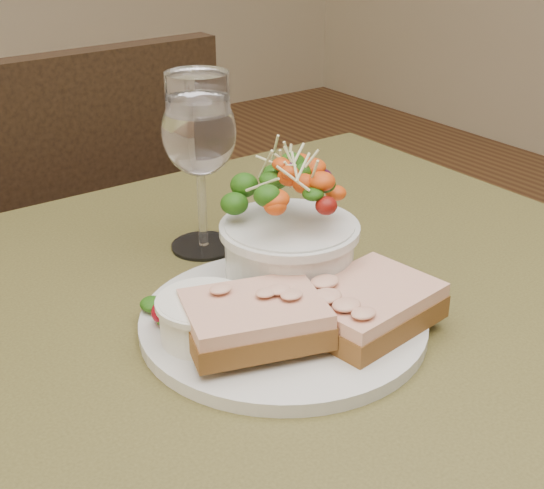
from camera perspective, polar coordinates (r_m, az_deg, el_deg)
cafe_table at (r=0.75m, az=2.49°, el=-12.09°), size 0.80×0.80×0.75m
chair_far at (r=1.47m, az=-14.65°, el=-8.94°), size 0.43×0.43×0.90m
dinner_plate at (r=0.67m, az=0.84°, el=-5.82°), size 0.25×0.25×0.01m
sandwich_front at (r=0.65m, az=7.18°, el=-4.58°), size 0.13×0.10×0.03m
sandwich_back at (r=0.62m, az=-1.33°, el=-5.63°), size 0.13×0.11×0.03m
ramekin at (r=0.63m, az=-5.10°, el=-5.42°), size 0.07×0.07×0.04m
salad_bowl at (r=0.69m, az=1.33°, el=1.42°), size 0.12×0.12×0.13m
garnish at (r=0.67m, az=-7.66°, el=-4.85°), size 0.05×0.04×0.02m
wine_glass at (r=0.77m, az=-5.50°, el=8.03°), size 0.08×0.08×0.18m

